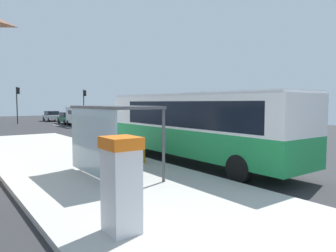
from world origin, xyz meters
The scene contains 19 objects.
ground_plane centered at (0.00, 14.00, -0.02)m, with size 56.00×92.00×0.04m, color #2D2D30.
sidewalk_platform centered at (-6.40, 2.00, 0.09)m, with size 6.20×30.00×0.18m, color beige.
lane_stripe_seg_1 centered at (0.25, -1.00, 0.01)m, with size 0.16×2.20×0.01m, color silver.
lane_stripe_seg_2 centered at (0.25, 4.00, 0.01)m, with size 0.16×2.20×0.01m, color silver.
lane_stripe_seg_3 centered at (0.25, 9.00, 0.01)m, with size 0.16×2.20×0.01m, color silver.
lane_stripe_seg_4 centered at (0.25, 14.00, 0.01)m, with size 0.16×2.20×0.01m, color silver.
lane_stripe_seg_5 centered at (0.25, 19.00, 0.01)m, with size 0.16×2.20×0.01m, color silver.
lane_stripe_seg_6 centered at (0.25, 24.00, 0.01)m, with size 0.16×2.20×0.01m, color silver.
lane_stripe_seg_7 centered at (0.25, 29.00, 0.01)m, with size 0.16×2.20×0.01m, color silver.
bus centered at (-1.71, 0.70, 1.84)m, with size 2.58×11.02×3.21m.
white_van centered at (2.20, 25.60, 1.34)m, with size 2.16×5.26×2.30m.
sedan_near centered at (2.30, 37.89, 0.79)m, with size 1.94×4.45×1.52m.
sedan_far centered at (2.30, 30.50, 0.79)m, with size 2.06×4.50×1.52m.
ticket_machine centered at (-8.24, -4.64, 1.17)m, with size 0.66×0.76×1.94m.
recycling_bin_orange centered at (-4.20, 1.43, 0.66)m, with size 0.52×0.52×0.95m, color orange.
recycling_bin_blue centered at (-4.20, 2.13, 0.66)m, with size 0.52×0.52×0.95m, color blue.
traffic_light_near_side centered at (5.50, 32.90, 3.10)m, with size 0.49×0.28×4.63m.
traffic_light_far_side centered at (-3.10, 33.70, 3.21)m, with size 0.49×0.28×4.82m.
bus_shelter centered at (-6.41, 0.01, 2.10)m, with size 1.80×4.00×2.50m.
Camera 1 is at (-11.09, -10.13, 2.80)m, focal length 33.16 mm.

